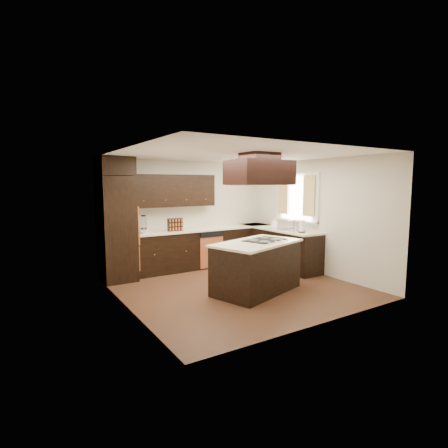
% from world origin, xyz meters
% --- Properties ---
extents(floor, '(4.20, 4.20, 0.02)m').
position_xyz_m(floor, '(0.00, 0.00, -0.01)').
color(floor, brown).
rests_on(floor, ground).
extents(ceiling, '(4.20, 4.20, 0.02)m').
position_xyz_m(ceiling, '(0.00, 0.00, 2.51)').
color(ceiling, white).
rests_on(ceiling, ground).
extents(wall_back, '(4.20, 0.02, 2.50)m').
position_xyz_m(wall_back, '(0.00, 2.11, 1.25)').
color(wall_back, beige).
rests_on(wall_back, ground).
extents(wall_front, '(4.20, 0.02, 2.50)m').
position_xyz_m(wall_front, '(0.00, -2.11, 1.25)').
color(wall_front, beige).
rests_on(wall_front, ground).
extents(wall_left, '(0.02, 4.20, 2.50)m').
position_xyz_m(wall_left, '(-2.11, 0.00, 1.25)').
color(wall_left, beige).
rests_on(wall_left, ground).
extents(wall_right, '(0.02, 4.20, 2.50)m').
position_xyz_m(wall_right, '(2.11, 0.00, 1.25)').
color(wall_right, beige).
rests_on(wall_right, ground).
extents(oven_column, '(0.65, 0.75, 2.12)m').
position_xyz_m(oven_column, '(-1.78, 1.71, 1.06)').
color(oven_column, black).
rests_on(oven_column, floor).
extents(wall_oven_face, '(0.05, 0.62, 0.78)m').
position_xyz_m(wall_oven_face, '(-1.43, 1.71, 1.12)').
color(wall_oven_face, '#C16136').
rests_on(wall_oven_face, oven_column).
extents(base_cabinets_back, '(2.93, 0.60, 0.88)m').
position_xyz_m(base_cabinets_back, '(0.03, 1.80, 0.44)').
color(base_cabinets_back, black).
rests_on(base_cabinets_back, floor).
extents(base_cabinets_right, '(0.60, 2.40, 0.88)m').
position_xyz_m(base_cabinets_right, '(1.80, 0.90, 0.44)').
color(base_cabinets_right, black).
rests_on(base_cabinets_right, floor).
extents(countertop_back, '(2.93, 0.63, 0.04)m').
position_xyz_m(countertop_back, '(0.03, 1.79, 0.90)').
color(countertop_back, '#FCF3C7').
rests_on(countertop_back, base_cabinets_back).
extents(countertop_right, '(0.63, 2.40, 0.04)m').
position_xyz_m(countertop_right, '(1.79, 0.90, 0.90)').
color(countertop_right, '#FCF3C7').
rests_on(countertop_right, base_cabinets_right).
extents(upper_cabinets, '(2.00, 0.34, 0.72)m').
position_xyz_m(upper_cabinets, '(-0.43, 1.93, 1.81)').
color(upper_cabinets, black).
rests_on(upper_cabinets, wall_back).
extents(dishwasher_front, '(0.60, 0.05, 0.72)m').
position_xyz_m(dishwasher_front, '(0.33, 1.50, 0.40)').
color(dishwasher_front, '#C16136').
rests_on(dishwasher_front, floor).
extents(window_frame, '(0.06, 1.32, 1.12)m').
position_xyz_m(window_frame, '(2.07, 0.55, 1.65)').
color(window_frame, white).
rests_on(window_frame, wall_right).
extents(window_pane, '(0.00, 1.20, 1.00)m').
position_xyz_m(window_pane, '(2.10, 0.55, 1.65)').
color(window_pane, white).
rests_on(window_pane, wall_right).
extents(curtain_left, '(0.02, 0.34, 0.90)m').
position_xyz_m(curtain_left, '(2.01, 0.13, 1.70)').
color(curtain_left, '#FDF0B8').
rests_on(curtain_left, wall_right).
extents(curtain_right, '(0.02, 0.34, 0.90)m').
position_xyz_m(curtain_right, '(2.01, 0.97, 1.70)').
color(curtain_right, '#FDF0B8').
rests_on(curtain_right, wall_right).
extents(sink_rim, '(0.52, 0.84, 0.01)m').
position_xyz_m(sink_rim, '(1.80, 0.55, 0.92)').
color(sink_rim, silver).
rests_on(sink_rim, countertop_right).
extents(island, '(1.84, 1.35, 0.88)m').
position_xyz_m(island, '(0.16, -0.42, 0.44)').
color(island, black).
rests_on(island, floor).
extents(island_top, '(1.91, 1.42, 0.04)m').
position_xyz_m(island_top, '(0.16, -0.42, 0.90)').
color(island_top, '#FCF3C7').
rests_on(island_top, island).
extents(cooktop, '(0.90, 0.73, 0.01)m').
position_xyz_m(cooktop, '(0.40, -0.34, 0.93)').
color(cooktop, black).
rests_on(cooktop, island_top).
extents(range_hood, '(1.05, 0.72, 0.42)m').
position_xyz_m(range_hood, '(0.10, -0.55, 2.16)').
color(range_hood, black).
rests_on(range_hood, ceiling).
extents(hood_duct, '(0.55, 0.50, 0.13)m').
position_xyz_m(hood_duct, '(0.10, -0.55, 2.44)').
color(hood_duct, black).
rests_on(hood_duct, ceiling).
extents(blender_base, '(0.15, 0.15, 0.10)m').
position_xyz_m(blender_base, '(-1.17, 1.81, 0.97)').
color(blender_base, silver).
rests_on(blender_base, countertop_back).
extents(blender_pitcher, '(0.13, 0.13, 0.26)m').
position_xyz_m(blender_pitcher, '(-1.17, 1.81, 1.15)').
color(blender_pitcher, silver).
rests_on(blender_pitcher, blender_base).
extents(spice_rack, '(0.35, 0.10, 0.29)m').
position_xyz_m(spice_rack, '(-0.48, 1.72, 1.06)').
color(spice_rack, black).
rests_on(spice_rack, countertop_back).
extents(mixing_bowl, '(0.34, 0.34, 0.06)m').
position_xyz_m(mixing_bowl, '(-1.22, 1.78, 0.95)').
color(mixing_bowl, white).
rests_on(mixing_bowl, countertop_back).
extents(soap_bottle, '(0.11, 0.12, 0.22)m').
position_xyz_m(soap_bottle, '(1.76, 0.98, 1.03)').
color(soap_bottle, white).
rests_on(soap_bottle, countertop_right).
extents(paper_towel, '(0.15, 0.15, 0.26)m').
position_xyz_m(paper_towel, '(1.74, 0.05, 1.05)').
color(paper_towel, white).
rests_on(paper_towel, countertop_right).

